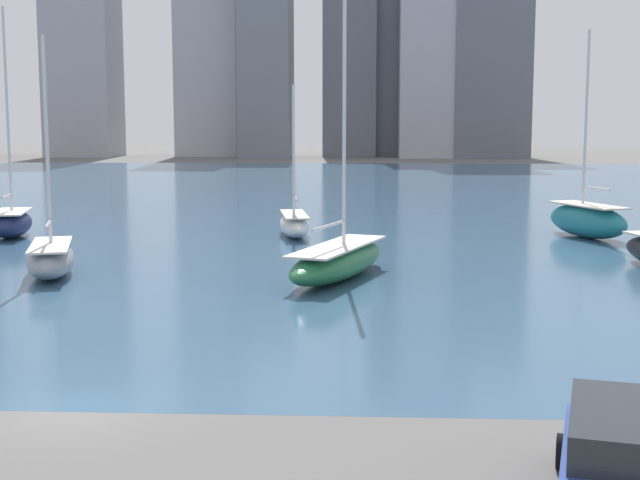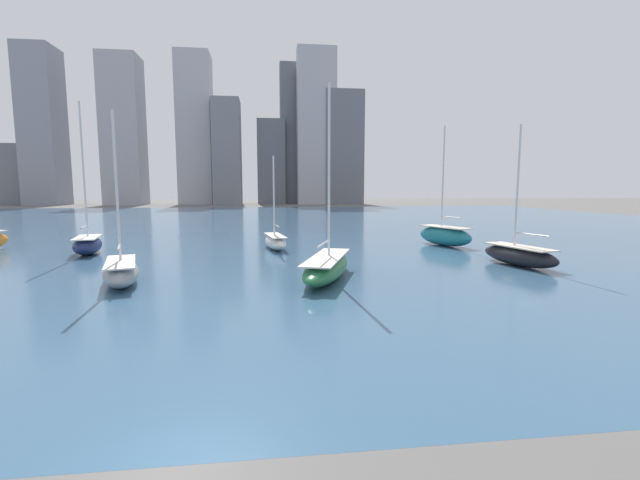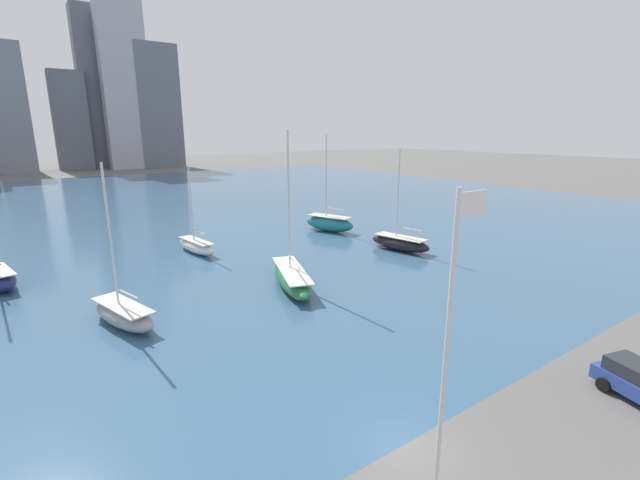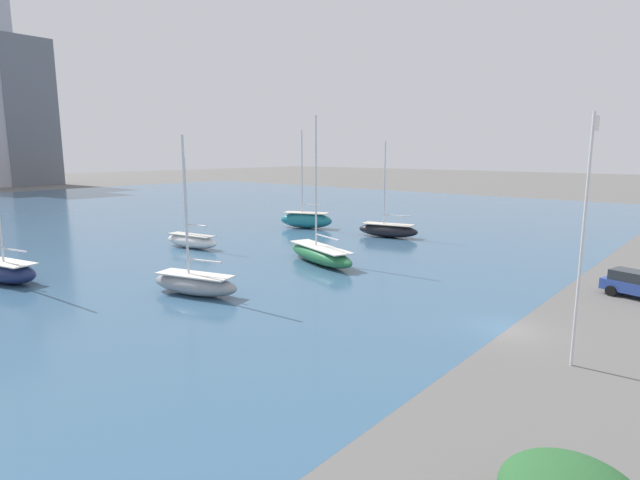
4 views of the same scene
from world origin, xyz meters
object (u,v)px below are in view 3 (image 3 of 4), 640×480
at_px(sailboat_green, 292,277).
at_px(sailboat_gray, 123,314).
at_px(sailboat_white, 196,246).
at_px(sailboat_black, 400,243).
at_px(sailboat_teal, 329,223).
at_px(flag_pole, 445,381).

xyz_separation_m(sailboat_green, sailboat_gray, (-14.24, 0.15, -0.02)).
distance_m(sailboat_white, sailboat_gray, 19.19).
bearing_deg(sailboat_gray, sailboat_black, -10.29).
bearing_deg(sailboat_gray, sailboat_teal, 11.99).
height_order(sailboat_green, sailboat_white, sailboat_green).
distance_m(sailboat_green, sailboat_teal, 22.69).
xyz_separation_m(sailboat_white, sailboat_gray, (-10.87, -15.82, 0.05)).
distance_m(sailboat_green, sailboat_white, 16.32).
height_order(sailboat_white, sailboat_black, sailboat_black).
height_order(flag_pole, sailboat_teal, sailboat_teal).
distance_m(sailboat_green, sailboat_black, 17.26).
distance_m(flag_pole, sailboat_gray, 25.95).
xyz_separation_m(sailboat_black, sailboat_teal, (-1.05, 12.90, 0.26)).
xyz_separation_m(flag_pole, sailboat_black, (26.40, 27.97, -5.76)).
xyz_separation_m(flag_pole, sailboat_white, (6.09, 40.65, -5.84)).
bearing_deg(sailboat_black, sailboat_teal, 81.79).
bearing_deg(flag_pole, sailboat_teal, 58.18).
distance_m(flag_pole, sailboat_green, 27.06).
distance_m(sailboat_teal, sailboat_gray, 34.14).
height_order(flag_pole, sailboat_black, flag_pole).
bearing_deg(sailboat_white, sailboat_gray, -133.25).
bearing_deg(sailboat_teal, sailboat_black, -106.89).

